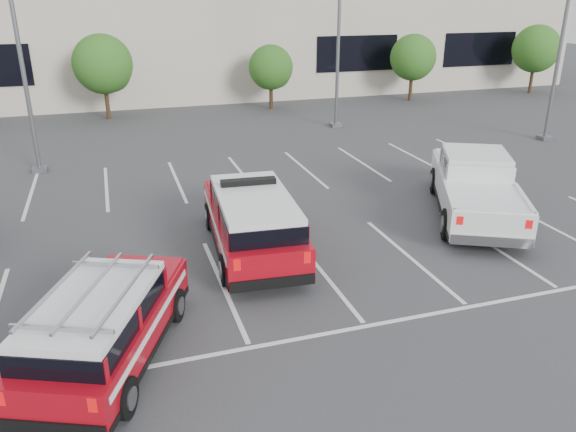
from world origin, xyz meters
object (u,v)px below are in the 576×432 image
Objects in this scene: tree_mid_left at (105,66)px; tree_far_right at (536,50)px; fire_chief_suv at (252,225)px; light_pole_mid at (339,29)px; light_pole_right at (563,33)px; white_pickup at (475,192)px; tree_right at (414,59)px; ladder_suv at (106,330)px; convention_building at (171,25)px; tree_mid_right at (272,69)px; light_pole_left at (18,43)px.

tree_far_right is at bearing 0.00° from tree_mid_left.
fire_chief_suv is (-26.55, -20.33, -2.20)m from tree_far_right.
fire_chief_suv is at bearing -120.63° from light_pole_mid.
white_pickup is (-9.66, -7.72, -4.37)m from light_pole_right.
tree_right is 0.43× the size of light_pole_right.
light_pole_mid is 10.82m from light_pole_right.
light_pole_right is 1.94× the size of ladder_suv.
white_pickup is at bearing 45.22° from ladder_suv.
fire_chief_suv is at bearing 69.09° from ladder_suv.
tree_right is 12.32m from light_pole_right.
tree_mid_left is at bearing 153.08° from light_pole_mid.
tree_mid_left is 0.47× the size of light_pole_mid.
light_pole_right reaches higher than tree_right.
tree_right is 21.70m from white_pickup.
convention_building is 11.20m from tree_mid_right.
tree_right reaches higher than tree_mid_right.
tree_far_right is (10.00, 0.00, 0.27)m from tree_right.
tree_mid_left is 20.00m from tree_right.
white_pickup is (7.80, 0.57, -0.03)m from fire_chief_suv.
light_pole_right reaches higher than tree_mid_right.
tree_mid_left is (-5.09, -9.82, -1.68)m from convention_building.
convention_building is at bearing 91.32° from fire_chief_suv.
light_pole_left is 1.00× the size of light_pole_mid.
tree_mid_right reaches higher than white_pickup.
tree_mid_left is at bearing 146.45° from white_pickup.
tree_right is at bearing -0.00° from tree_mid_left.
convention_building is 13.58× the size of tree_right.
light_pole_right is at bearing -47.83° from tree_mid_right.
tree_far_right is 15.24m from light_pole_right.
light_pole_right reaches higher than tree_far_right.
fire_chief_suv is 1.14× the size of ladder_suv.
tree_far_right is (24.91, -9.82, -1.68)m from convention_building.
light_pole_right is at bearing 53.52° from ladder_suv.
tree_far_right is 33.51m from fire_chief_suv.
tree_right reaches higher than white_pickup.
convention_building reaches higher than tree_far_right.
tree_right is at bearing 92.91° from white_pickup.
light_pole_right is (0.91, -12.05, 2.41)m from tree_right.
ladder_suv is at bearing -99.46° from convention_building.
tree_far_right reaches higher than fire_chief_suv.
tree_mid_left is 0.80× the size of fire_chief_suv.
tree_mid_right is 20.01m from tree_far_right.
light_pole_mid reaches higher than tree_far_right.
tree_right is 10.38m from light_pole_mid.
convention_building is at bearing 125.89° from light_pole_right.
tree_mid_left reaches higher than tree_mid_right.
convention_building is at bearing 116.57° from tree_mid_right.
tree_mid_left is 0.69× the size of white_pickup.
light_pole_right reaches higher than tree_mid_left.
ladder_suv is at bearing -80.32° from light_pole_left.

